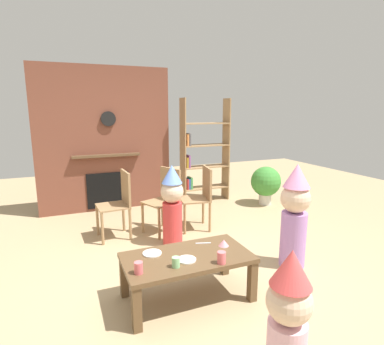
% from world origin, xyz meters
% --- Properties ---
extents(ground_plane, '(12.00, 12.00, 0.00)m').
position_xyz_m(ground_plane, '(0.00, 0.00, 0.00)').
color(ground_plane, tan).
extents(brick_fireplace_feature, '(2.20, 0.28, 2.40)m').
position_xyz_m(brick_fireplace_feature, '(-0.52, 2.60, 1.19)').
color(brick_fireplace_feature, brown).
rests_on(brick_fireplace_feature, ground_plane).
extents(bookshelf, '(0.90, 0.28, 1.90)m').
position_xyz_m(bookshelf, '(1.19, 2.40, 0.87)').
color(bookshelf, '#9E7A51').
rests_on(bookshelf, ground_plane).
extents(coffee_table, '(1.14, 0.61, 0.42)m').
position_xyz_m(coffee_table, '(-0.24, -0.43, 0.36)').
color(coffee_table, brown).
rests_on(coffee_table, ground_plane).
extents(paper_cup_near_left, '(0.07, 0.07, 0.10)m').
position_xyz_m(paper_cup_near_left, '(-0.03, -0.67, 0.47)').
color(paper_cup_near_left, '#E5666B').
rests_on(paper_cup_near_left, coffee_table).
extents(paper_cup_near_right, '(0.07, 0.07, 0.10)m').
position_xyz_m(paper_cup_near_right, '(-0.72, -0.57, 0.47)').
color(paper_cup_near_right, '#E5666B').
rests_on(paper_cup_near_right, coffee_table).
extents(paper_cup_center, '(0.07, 0.07, 0.09)m').
position_xyz_m(paper_cup_center, '(-0.41, -0.58, 0.46)').
color(paper_cup_center, '#8CD18C').
rests_on(paper_cup_center, coffee_table).
extents(paper_plate_front, '(0.16, 0.16, 0.01)m').
position_xyz_m(paper_plate_front, '(-0.28, -0.51, 0.43)').
color(paper_plate_front, white).
rests_on(paper_plate_front, coffee_table).
extents(paper_plate_rear, '(0.17, 0.17, 0.01)m').
position_xyz_m(paper_plate_rear, '(-0.52, -0.27, 0.43)').
color(paper_plate_rear, white).
rests_on(paper_plate_rear, coffee_table).
extents(birthday_cake_slice, '(0.10, 0.10, 0.06)m').
position_xyz_m(birthday_cake_slice, '(0.16, -0.37, 0.45)').
color(birthday_cake_slice, pink).
rests_on(birthday_cake_slice, coffee_table).
extents(table_fork, '(0.15, 0.06, 0.01)m').
position_xyz_m(table_fork, '(-0.00, -0.25, 0.42)').
color(table_fork, silver).
rests_on(table_fork, coffee_table).
extents(child_with_cone_hat, '(0.26, 0.26, 0.96)m').
position_xyz_m(child_with_cone_hat, '(-0.09, -1.60, 0.50)').
color(child_with_cone_hat, '#EAB2C6').
rests_on(child_with_cone_hat, ground_plane).
extents(child_in_pink, '(0.32, 0.32, 1.15)m').
position_xyz_m(child_in_pink, '(1.06, -0.29, 0.61)').
color(child_in_pink, '#B27FCC').
rests_on(child_in_pink, ground_plane).
extents(child_by_the_chairs, '(0.29, 0.29, 1.04)m').
position_xyz_m(child_by_the_chairs, '(0.03, 0.75, 0.55)').
color(child_by_the_chairs, '#D13838').
rests_on(child_by_the_chairs, ground_plane).
extents(dining_chair_left, '(0.42, 0.42, 0.90)m').
position_xyz_m(dining_chair_left, '(-0.54, 1.26, 0.51)').
color(dining_chair_left, '#9E7A51').
rests_on(dining_chair_left, ground_plane).
extents(dining_chair_middle, '(0.52, 0.52, 0.90)m').
position_xyz_m(dining_chair_middle, '(0.09, 1.22, 0.51)').
color(dining_chair_middle, '#9E7A51').
rests_on(dining_chair_middle, ground_plane).
extents(dining_chair_right, '(0.46, 0.46, 0.90)m').
position_xyz_m(dining_chair_right, '(0.59, 1.12, 0.51)').
color(dining_chair_right, '#9E7A51').
rests_on(dining_chair_right, ground_plane).
extents(potted_plant_tall, '(0.54, 0.54, 0.69)m').
position_xyz_m(potted_plant_tall, '(2.16, 1.75, 0.41)').
color(potted_plant_tall, beige).
rests_on(potted_plant_tall, ground_plane).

